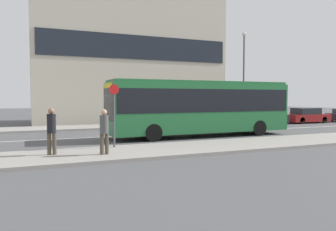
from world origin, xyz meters
name	(u,v)px	position (x,y,z in m)	size (l,w,h in m)	color
ground_plane	(113,137)	(0.00, 0.00, 0.00)	(120.00, 120.00, 0.00)	#4F4F51
sidewalk_near	(147,151)	(0.00, -6.25, 0.07)	(44.00, 3.50, 0.13)	gray
sidewalk_far	(94,127)	(0.00, 6.25, 0.07)	(44.00, 3.50, 0.13)	gray
lane_centerline	(113,137)	(0.00, 0.00, 0.00)	(41.80, 0.16, 0.01)	silver
city_bus	(200,105)	(4.97, -1.92, 1.93)	(11.38, 2.55, 3.35)	#236B38
parked_car_0	(261,117)	(13.86, 3.37, 0.65)	(4.68, 1.74, 1.38)	black
parked_car_1	(307,116)	(19.23, 3.51, 0.66)	(4.38, 1.71, 1.41)	maroon
pedestrian_near_stop	(51,128)	(-3.89, -5.99, 1.19)	(0.35, 0.34, 1.84)	#4C4233
pedestrian_down_pavement	(104,129)	(-1.97, -6.72, 1.15)	(0.35, 0.34, 1.78)	#4C4233
bus_stop_sign	(114,110)	(-1.17, -5.07, 1.80)	(0.44, 0.12, 2.88)	#4C4C51
street_lamp	(244,69)	(13.09, 4.91, 4.95)	(0.36, 0.36, 8.06)	#4C4C51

